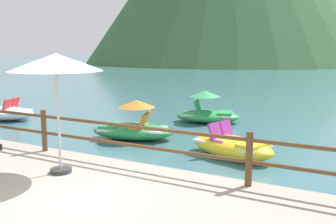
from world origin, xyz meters
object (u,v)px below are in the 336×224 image
at_px(beach_umbrella, 56,64).
at_px(pedal_boat_2, 232,146).
at_px(pedal_boat_3, 133,127).
at_px(pedal_boat_1, 3,113).
at_px(pedal_boat_0, 207,112).

xyz_separation_m(beach_umbrella, pedal_boat_2, (2.08, 3.85, -2.16)).
relative_size(beach_umbrella, pedal_boat_2, 0.87).
xyz_separation_m(beach_umbrella, pedal_boat_3, (-1.20, 4.28, -2.07)).
xyz_separation_m(pedal_boat_1, pedal_boat_2, (9.45, -0.70, 0.01)).
bearing_deg(pedal_boat_0, pedal_boat_1, -155.64).
height_order(pedal_boat_2, pedal_boat_3, pedal_boat_3).
relative_size(beach_umbrella, pedal_boat_0, 0.86).
height_order(beach_umbrella, pedal_boat_1, beach_umbrella).
height_order(beach_umbrella, pedal_boat_2, beach_umbrella).
bearing_deg(pedal_boat_0, beach_umbrella, -88.41).
xyz_separation_m(pedal_boat_0, pedal_boat_3, (-0.98, -3.51, -0.00)).
bearing_deg(beach_umbrella, pedal_boat_2, 61.63).
relative_size(beach_umbrella, pedal_boat_3, 0.82).
relative_size(pedal_boat_0, pedal_boat_3, 0.94).
bearing_deg(pedal_boat_3, beach_umbrella, -74.37).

